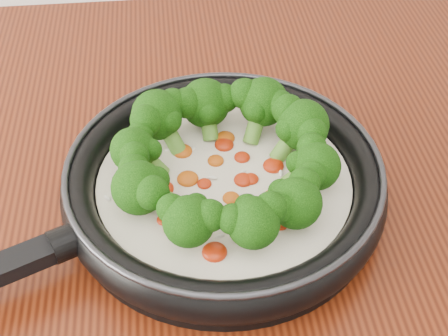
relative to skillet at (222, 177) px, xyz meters
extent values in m
cylinder|color=black|center=(0.00, 0.00, -0.03)|extent=(0.42, 0.42, 0.01)
torus|color=black|center=(0.00, 0.00, -0.01)|extent=(0.44, 0.44, 0.03)
torus|color=#2D2D33|center=(0.00, 0.00, 0.02)|extent=(0.43, 0.43, 0.01)
cylinder|color=black|center=(-0.15, -0.07, 0.00)|extent=(0.04, 0.04, 0.03)
cylinder|color=white|center=(0.00, 0.00, -0.01)|extent=(0.35, 0.35, 0.02)
ellipsoid|color=#B02208|center=(0.05, -0.07, 0.00)|extent=(0.02, 0.02, 0.01)
ellipsoid|color=#B02208|center=(-0.05, -0.06, 0.00)|extent=(0.03, 0.03, 0.01)
ellipsoid|color=#BD4B0C|center=(0.05, -0.03, 0.00)|extent=(0.02, 0.02, 0.01)
ellipsoid|color=#B02208|center=(0.06, -0.03, 0.00)|extent=(0.03, 0.03, 0.01)
ellipsoid|color=#B02208|center=(-0.02, -0.10, 0.00)|extent=(0.02, 0.02, 0.01)
ellipsoid|color=#BD4B0C|center=(0.00, 0.03, 0.00)|extent=(0.02, 0.02, 0.01)
ellipsoid|color=#B02208|center=(-0.05, -0.03, 0.00)|extent=(0.03, 0.03, 0.01)
ellipsoid|color=#B02208|center=(0.01, 0.05, 0.00)|extent=(0.03, 0.03, 0.01)
ellipsoid|color=#BD4B0C|center=(-0.03, 0.00, 0.00)|extent=(0.03, 0.03, 0.01)
ellipsoid|color=#B02208|center=(-0.02, -0.01, 0.00)|extent=(0.02, 0.02, 0.01)
ellipsoid|color=#B02208|center=(0.02, -0.01, 0.00)|extent=(0.03, 0.03, 0.01)
ellipsoid|color=#BD4B0C|center=(0.01, -0.03, 0.00)|extent=(0.02, 0.02, 0.01)
ellipsoid|color=#B02208|center=(-0.06, -0.05, 0.00)|extent=(0.02, 0.02, 0.01)
ellipsoid|color=#B02208|center=(0.03, 0.00, 0.00)|extent=(0.02, 0.02, 0.01)
ellipsoid|color=#BD4B0C|center=(0.01, 0.06, 0.00)|extent=(0.03, 0.03, 0.01)
ellipsoid|color=#B02208|center=(-0.06, -0.01, 0.00)|extent=(0.02, 0.02, 0.01)
ellipsoid|color=#B02208|center=(0.06, 0.01, 0.00)|extent=(0.02, 0.02, 0.01)
ellipsoid|color=#BD4B0C|center=(-0.04, 0.05, 0.00)|extent=(0.03, 0.03, 0.01)
ellipsoid|color=#B02208|center=(-0.07, -0.02, 0.00)|extent=(0.02, 0.02, 0.01)
ellipsoid|color=#B02208|center=(0.02, 0.03, 0.00)|extent=(0.02, 0.02, 0.01)
ellipsoid|color=white|center=(-0.03, 0.01, 0.00)|extent=(0.01, 0.01, 0.00)
ellipsoid|color=white|center=(-0.07, 0.07, 0.00)|extent=(0.01, 0.01, 0.00)
ellipsoid|color=white|center=(-0.02, 0.00, 0.00)|extent=(0.01, 0.01, 0.00)
ellipsoid|color=white|center=(-0.05, 0.05, 0.00)|extent=(0.01, 0.01, 0.00)
ellipsoid|color=white|center=(0.06, 0.00, 0.00)|extent=(0.01, 0.01, 0.00)
ellipsoid|color=white|center=(0.01, -0.08, 0.00)|extent=(0.00, 0.01, 0.00)
ellipsoid|color=white|center=(-0.03, -0.07, 0.00)|extent=(0.01, 0.01, 0.00)
ellipsoid|color=white|center=(0.01, -0.08, 0.00)|extent=(0.01, 0.01, 0.00)
ellipsoid|color=white|center=(0.04, -0.04, 0.00)|extent=(0.01, 0.01, 0.00)
ellipsoid|color=white|center=(0.01, -0.08, 0.00)|extent=(0.01, 0.01, 0.00)
ellipsoid|color=white|center=(-0.12, -0.02, 0.00)|extent=(0.01, 0.01, 0.00)
ellipsoid|color=white|center=(0.10, 0.05, 0.00)|extent=(0.01, 0.01, 0.00)
ellipsoid|color=white|center=(0.02, 0.01, 0.00)|extent=(0.01, 0.01, 0.00)
ellipsoid|color=white|center=(0.10, 0.00, 0.00)|extent=(0.00, 0.01, 0.00)
ellipsoid|color=white|center=(0.11, 0.01, 0.00)|extent=(0.01, 0.01, 0.00)
ellipsoid|color=white|center=(-0.01, 0.00, 0.00)|extent=(0.01, 0.01, 0.00)
ellipsoid|color=white|center=(-0.01, -0.08, 0.00)|extent=(0.01, 0.01, 0.00)
ellipsoid|color=white|center=(0.08, -0.01, 0.00)|extent=(0.01, 0.01, 0.00)
ellipsoid|color=white|center=(-0.03, 0.05, 0.00)|extent=(0.01, 0.01, 0.00)
ellipsoid|color=white|center=(0.05, -0.06, 0.00)|extent=(0.01, 0.01, 0.00)
ellipsoid|color=white|center=(0.12, 0.01, 0.00)|extent=(0.01, 0.01, 0.00)
cylinder|color=#639B32|center=(0.07, 0.03, 0.01)|extent=(0.04, 0.03, 0.04)
sphere|color=black|center=(0.09, 0.04, 0.03)|extent=(0.07, 0.07, 0.05)
sphere|color=black|center=(0.08, 0.05, 0.04)|extent=(0.05, 0.05, 0.03)
sphere|color=black|center=(0.09, 0.02, 0.04)|extent=(0.04, 0.04, 0.03)
sphere|color=black|center=(0.07, 0.03, 0.03)|extent=(0.04, 0.04, 0.03)
cylinder|color=#639B32|center=(0.04, 0.06, 0.01)|extent=(0.03, 0.04, 0.04)
sphere|color=black|center=(0.05, 0.08, 0.03)|extent=(0.07, 0.07, 0.05)
sphere|color=black|center=(0.03, 0.08, 0.04)|extent=(0.04, 0.04, 0.03)
sphere|color=black|center=(0.07, 0.06, 0.04)|extent=(0.04, 0.04, 0.03)
sphere|color=black|center=(0.04, 0.06, 0.03)|extent=(0.04, 0.04, 0.03)
cylinder|color=#639B32|center=(-0.01, 0.07, 0.01)|extent=(0.02, 0.04, 0.04)
sphere|color=black|center=(-0.01, 0.09, 0.03)|extent=(0.07, 0.07, 0.05)
sphere|color=black|center=(-0.03, 0.08, 0.04)|extent=(0.05, 0.05, 0.03)
sphere|color=black|center=(0.01, 0.09, 0.03)|extent=(0.04, 0.04, 0.03)
sphere|color=black|center=(-0.01, 0.07, 0.03)|extent=(0.04, 0.04, 0.03)
cylinder|color=#639B32|center=(-0.05, 0.05, 0.01)|extent=(0.04, 0.04, 0.04)
sphere|color=black|center=(-0.06, 0.07, 0.03)|extent=(0.07, 0.07, 0.05)
sphere|color=black|center=(-0.07, 0.05, 0.04)|extent=(0.04, 0.04, 0.03)
sphere|color=black|center=(-0.04, 0.08, 0.04)|extent=(0.04, 0.04, 0.03)
sphere|color=black|center=(-0.05, 0.06, 0.03)|extent=(0.04, 0.04, 0.03)
cylinder|color=#639B32|center=(-0.07, 0.01, 0.01)|extent=(0.04, 0.02, 0.04)
sphere|color=black|center=(-0.09, 0.02, 0.03)|extent=(0.06, 0.06, 0.05)
sphere|color=black|center=(-0.09, 0.00, 0.04)|extent=(0.04, 0.04, 0.03)
sphere|color=black|center=(-0.08, 0.03, 0.04)|extent=(0.04, 0.04, 0.03)
sphere|color=black|center=(-0.07, 0.01, 0.03)|extent=(0.03, 0.03, 0.02)
cylinder|color=#639B32|center=(-0.07, -0.03, 0.01)|extent=(0.04, 0.03, 0.04)
sphere|color=black|center=(-0.08, -0.03, 0.03)|extent=(0.07, 0.07, 0.05)
sphere|color=black|center=(-0.07, -0.05, 0.04)|extent=(0.04, 0.04, 0.03)
sphere|color=black|center=(-0.09, -0.02, 0.03)|extent=(0.04, 0.04, 0.03)
sphere|color=black|center=(-0.07, -0.03, 0.03)|extent=(0.03, 0.03, 0.03)
cylinder|color=#639B32|center=(-0.03, -0.07, 0.01)|extent=(0.03, 0.04, 0.04)
sphere|color=black|center=(-0.04, -0.08, 0.03)|extent=(0.06, 0.06, 0.05)
sphere|color=black|center=(-0.02, -0.09, 0.04)|extent=(0.04, 0.04, 0.03)
sphere|color=black|center=(-0.05, -0.07, 0.04)|extent=(0.04, 0.04, 0.03)
sphere|color=black|center=(-0.03, -0.07, 0.03)|extent=(0.03, 0.03, 0.02)
cylinder|color=#639B32|center=(0.02, -0.07, 0.01)|extent=(0.02, 0.04, 0.04)
sphere|color=black|center=(0.02, -0.09, 0.03)|extent=(0.06, 0.06, 0.05)
sphere|color=black|center=(0.04, -0.08, 0.04)|extent=(0.04, 0.04, 0.03)
sphere|color=black|center=(0.00, -0.09, 0.04)|extent=(0.04, 0.04, 0.03)
sphere|color=black|center=(0.02, -0.07, 0.03)|extent=(0.03, 0.03, 0.02)
cylinder|color=#639B32|center=(0.05, -0.06, 0.01)|extent=(0.04, 0.04, 0.04)
sphere|color=black|center=(0.06, -0.07, 0.03)|extent=(0.07, 0.07, 0.05)
sphere|color=black|center=(0.07, -0.05, 0.04)|extent=(0.04, 0.04, 0.03)
sphere|color=black|center=(0.04, -0.08, 0.03)|extent=(0.04, 0.04, 0.03)
sphere|color=black|center=(0.05, -0.06, 0.03)|extent=(0.03, 0.03, 0.02)
cylinder|color=#639B32|center=(0.07, -0.02, 0.01)|extent=(0.04, 0.03, 0.04)
sphere|color=black|center=(0.09, -0.02, 0.03)|extent=(0.06, 0.06, 0.05)
sphere|color=black|center=(0.09, 0.00, 0.04)|extent=(0.04, 0.04, 0.03)
sphere|color=black|center=(0.08, -0.04, 0.03)|extent=(0.04, 0.04, 0.03)
sphere|color=black|center=(0.07, -0.02, 0.03)|extent=(0.03, 0.03, 0.02)
camera|label=1|loc=(-0.05, -0.46, 0.45)|focal=50.44mm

